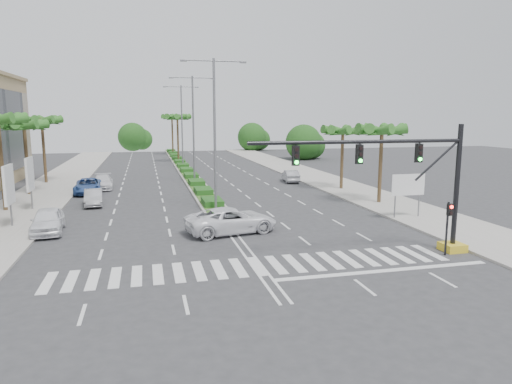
# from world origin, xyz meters

# --- Properties ---
(ground) EXTENTS (160.00, 160.00, 0.00)m
(ground) POSITION_xyz_m (0.00, 0.00, 0.00)
(ground) COLOR #333335
(ground) RESTS_ON ground
(footpath_right) EXTENTS (6.00, 120.00, 0.15)m
(footpath_right) POSITION_xyz_m (15.20, 20.00, 0.07)
(footpath_right) COLOR gray
(footpath_right) RESTS_ON ground
(footpath_left) EXTENTS (6.00, 120.00, 0.15)m
(footpath_left) POSITION_xyz_m (-15.20, 20.00, 0.07)
(footpath_left) COLOR gray
(footpath_left) RESTS_ON ground
(median) EXTENTS (2.20, 75.00, 0.20)m
(median) POSITION_xyz_m (0.00, 45.00, 0.10)
(median) COLOR gray
(median) RESTS_ON ground
(median_grass) EXTENTS (1.80, 75.00, 0.04)m
(median_grass) POSITION_xyz_m (0.00, 45.00, 0.22)
(median_grass) COLOR #2D511B
(median_grass) RESTS_ON median
(signal_gantry) EXTENTS (12.60, 1.20, 7.20)m
(signal_gantry) POSITION_xyz_m (9.27, -0.00, 3.46)
(signal_gantry) COLOR gold
(signal_gantry) RESTS_ON ground
(pedestrian_signal) EXTENTS (0.28, 0.36, 3.00)m
(pedestrian_signal) POSITION_xyz_m (10.60, -0.68, 2.04)
(pedestrian_signal) COLOR black
(pedestrian_signal) RESTS_ON ground
(direction_sign) EXTENTS (2.70, 0.11, 3.40)m
(direction_sign) POSITION_xyz_m (13.50, 7.99, 2.45)
(direction_sign) COLOR slate
(direction_sign) RESTS_ON ground
(billboard_near) EXTENTS (0.18, 2.10, 4.35)m
(billboard_near) POSITION_xyz_m (-14.50, 12.00, 2.96)
(billboard_near) COLOR slate
(billboard_near) RESTS_ON ground
(billboard_far) EXTENTS (0.18, 2.10, 4.35)m
(billboard_far) POSITION_xyz_m (-14.50, 18.00, 2.96)
(billboard_far) COLOR slate
(billboard_far) RESTS_ON ground
(palm_left_far) EXTENTS (4.57, 4.68, 7.35)m
(palm_left_far) POSITION_xyz_m (-16.50, 26.00, 6.50)
(palm_left_far) COLOR brown
(palm_left_far) RESTS_ON ground
(palm_left_end) EXTENTS (4.57, 4.68, 7.75)m
(palm_left_end) POSITION_xyz_m (-16.50, 34.00, 6.88)
(palm_left_end) COLOR brown
(palm_left_end) RESTS_ON ground
(palm_right_near) EXTENTS (4.57, 4.68, 7.05)m
(palm_right_near) POSITION_xyz_m (14.50, 14.00, 6.20)
(palm_right_near) COLOR brown
(palm_right_near) RESTS_ON ground
(palm_right_far) EXTENTS (4.57, 4.68, 6.75)m
(palm_right_far) POSITION_xyz_m (14.50, 22.00, 5.91)
(palm_right_far) COLOR brown
(palm_right_far) RESTS_ON ground
(palm_median_a) EXTENTS (4.57, 4.68, 8.05)m
(palm_median_a) POSITION_xyz_m (0.00, 55.00, 7.17)
(palm_median_a) COLOR brown
(palm_median_a) RESTS_ON ground
(palm_median_b) EXTENTS (4.57, 4.68, 8.05)m
(palm_median_b) POSITION_xyz_m (0.00, 70.00, 7.17)
(palm_median_b) COLOR brown
(palm_median_b) RESTS_ON ground
(streetlight_near) EXTENTS (5.10, 0.25, 12.00)m
(streetlight_near) POSITION_xyz_m (0.00, 14.00, 6.81)
(streetlight_near) COLOR slate
(streetlight_near) RESTS_ON ground
(streetlight_mid) EXTENTS (5.10, 0.25, 12.00)m
(streetlight_mid) POSITION_xyz_m (0.00, 30.00, 6.81)
(streetlight_mid) COLOR slate
(streetlight_mid) RESTS_ON ground
(streetlight_far) EXTENTS (5.10, 0.25, 12.00)m
(streetlight_far) POSITION_xyz_m (0.00, 46.00, 6.81)
(streetlight_far) COLOR slate
(streetlight_far) RESTS_ON ground
(car_parked_a) EXTENTS (2.30, 4.91, 1.63)m
(car_parked_a) POSITION_xyz_m (-11.80, 9.92, 0.81)
(car_parked_a) COLOR white
(car_parked_a) RESTS_ON ground
(car_parked_b) EXTENTS (1.80, 4.28, 1.38)m
(car_parked_b) POSITION_xyz_m (-9.86, 19.11, 0.69)
(car_parked_b) COLOR #B2B2B7
(car_parked_b) RESTS_ON ground
(car_parked_c) EXTENTS (2.71, 5.49, 1.50)m
(car_parked_c) POSITION_xyz_m (-11.03, 25.66, 0.75)
(car_parked_c) COLOR #32559A
(car_parked_c) RESTS_ON ground
(car_parked_d) EXTENTS (2.31, 5.13, 1.46)m
(car_parked_d) POSITION_xyz_m (-9.88, 28.45, 0.73)
(car_parked_d) COLOR silver
(car_parked_d) RESTS_ON ground
(car_crossing) EXTENTS (6.50, 3.94, 1.69)m
(car_crossing) POSITION_xyz_m (-0.02, 7.05, 0.84)
(car_crossing) COLOR white
(car_crossing) RESTS_ON ground
(car_right) EXTENTS (2.02, 4.42, 1.40)m
(car_right) POSITION_xyz_m (11.09, 28.67, 0.70)
(car_right) COLOR #B1B1B6
(car_right) RESTS_ON ground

